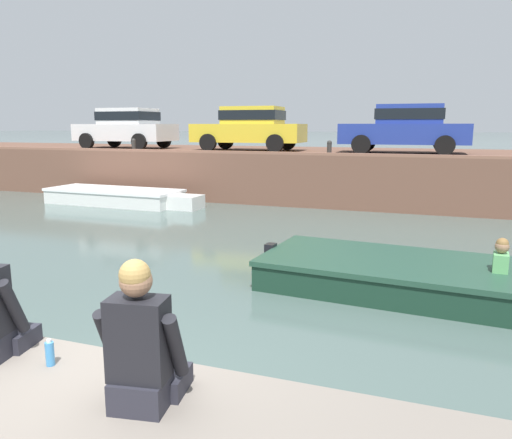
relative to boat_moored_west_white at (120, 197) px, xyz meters
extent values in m
plane|color=#4C605B|center=(6.96, -4.55, -0.25)|extent=(400.00, 400.00, 0.00)
cube|color=brown|center=(6.96, 4.31, 0.57)|extent=(60.00, 6.00, 1.63)
cube|color=brown|center=(6.96, 1.43, 1.42)|extent=(60.00, 0.24, 0.08)
cube|color=white|center=(-0.22, 0.01, -0.04)|extent=(4.48, 1.66, 0.41)
cube|color=white|center=(2.44, -0.07, -0.04)|extent=(0.91, 0.86, 0.41)
cube|color=white|center=(-0.22, 0.01, 0.21)|extent=(4.54, 1.72, 0.08)
cube|color=brown|center=(-0.55, 0.02, 0.11)|extent=(0.28, 1.38, 0.06)
cube|color=#193828|center=(9.73, -5.83, -0.05)|extent=(5.43, 2.38, 0.39)
cube|color=#244836|center=(9.73, -5.83, 0.19)|extent=(5.50, 2.44, 0.08)
cube|color=brown|center=(9.34, -5.80, 0.09)|extent=(0.38, 1.78, 0.06)
cube|color=black|center=(7.00, -5.61, 0.05)|extent=(0.18, 0.21, 0.45)
cube|color=#66B26B|center=(10.52, -5.90, 0.27)|extent=(0.22, 0.33, 0.44)
sphere|color=#A37556|center=(10.52, -5.90, 0.59)|extent=(0.19, 0.19, 0.19)
sphere|color=olive|center=(10.52, -5.90, 0.63)|extent=(0.17, 0.17, 0.17)
cube|color=white|center=(-2.01, 3.42, 2.00)|extent=(3.83, 1.74, 0.64)
cube|color=white|center=(-1.86, 3.42, 2.62)|extent=(1.92, 1.52, 0.60)
cube|color=black|center=(-1.86, 3.42, 2.62)|extent=(2.00, 1.55, 0.33)
cylinder|color=black|center=(-3.20, 2.55, 1.68)|extent=(0.60, 0.18, 0.60)
cylinder|color=black|center=(-3.19, 4.31, 1.68)|extent=(0.60, 0.18, 0.60)
cylinder|color=black|center=(-0.83, 2.54, 1.68)|extent=(0.60, 0.18, 0.60)
cylinder|color=black|center=(-0.82, 4.29, 1.68)|extent=(0.60, 0.18, 0.60)
cube|color=yellow|center=(3.16, 3.42, 2.00)|extent=(3.99, 1.80, 0.64)
cube|color=yellow|center=(3.32, 3.43, 2.62)|extent=(2.02, 1.53, 0.60)
cube|color=black|center=(3.32, 3.43, 2.62)|extent=(2.10, 1.56, 0.33)
cylinder|color=black|center=(1.98, 2.53, 1.68)|extent=(0.61, 0.20, 0.60)
cylinder|color=black|center=(1.91, 4.22, 1.68)|extent=(0.61, 0.20, 0.60)
cylinder|color=black|center=(4.41, 2.62, 1.68)|extent=(0.61, 0.20, 0.60)
cylinder|color=black|center=(4.35, 4.31, 1.68)|extent=(0.61, 0.20, 0.60)
cube|color=#233893|center=(8.50, 3.42, 2.00)|extent=(4.05, 1.81, 0.64)
cube|color=#233893|center=(8.66, 3.43, 2.62)|extent=(2.05, 1.54, 0.60)
cube|color=black|center=(8.66, 3.43, 2.62)|extent=(2.13, 1.58, 0.33)
cylinder|color=black|center=(7.29, 2.52, 1.68)|extent=(0.61, 0.20, 0.60)
cylinder|color=black|center=(7.23, 4.24, 1.68)|extent=(0.61, 0.20, 0.60)
cylinder|color=black|center=(9.76, 2.61, 1.68)|extent=(0.61, 0.20, 0.60)
cylinder|color=black|center=(9.71, 4.32, 1.68)|extent=(0.61, 0.20, 0.60)
cylinder|color=#2D2B28|center=(-0.43, 1.56, 1.56)|extent=(0.14, 0.14, 0.35)
sphere|color=#2D2B28|center=(-0.43, 1.56, 1.75)|extent=(0.15, 0.15, 0.15)
cylinder|color=#2D2B28|center=(6.48, 1.56, 1.56)|extent=(0.14, 0.14, 0.35)
sphere|color=#2D2B28|center=(6.48, 1.56, 1.75)|extent=(0.15, 0.15, 0.15)
cube|color=#282833|center=(6.42, -10.65, 0.59)|extent=(0.49, 0.40, 0.14)
cylinder|color=black|center=(6.67, -10.78, 0.93)|extent=(0.14, 0.30, 0.47)
cube|color=#282833|center=(7.94, -11.05, 0.62)|extent=(0.38, 0.33, 0.20)
cube|color=#282833|center=(7.91, -10.84, 0.59)|extent=(0.49, 0.39, 0.14)
cube|color=black|center=(7.94, -11.05, 0.98)|extent=(0.39, 0.28, 0.52)
cylinder|color=black|center=(8.15, -10.97, 0.93)|extent=(0.14, 0.30, 0.47)
cylinder|color=black|center=(7.72, -11.04, 0.93)|extent=(0.14, 0.30, 0.47)
sphere|color=#A37556|center=(7.94, -11.05, 1.35)|extent=(0.20, 0.20, 0.20)
sphere|color=tan|center=(7.94, -11.06, 1.39)|extent=(0.19, 0.19, 0.19)
cylinder|color=#3F8CCC|center=(7.00, -10.80, 0.61)|extent=(0.06, 0.06, 0.18)
cylinder|color=white|center=(7.00, -10.80, 0.71)|extent=(0.04, 0.04, 0.02)
camera|label=1|loc=(9.60, -13.50, 2.27)|focal=35.00mm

